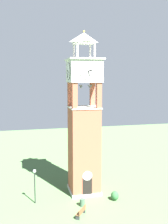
{
  "coord_description": "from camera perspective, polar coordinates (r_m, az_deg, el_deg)",
  "views": [
    {
      "loc": [
        -6.97,
        -29.23,
        13.56
      ],
      "look_at": [
        0.0,
        0.0,
        9.65
      ],
      "focal_mm": 41.97,
      "sensor_mm": 36.0,
      "label": 1
    }
  ],
  "objects": [
    {
      "name": "ground",
      "position": [
        32.97,
        0.0,
        -16.86
      ],
      "size": [
        80.0,
        80.0,
        0.0
      ],
      "primitive_type": "plane",
      "color": "#476B3D"
    },
    {
      "name": "clock_tower",
      "position": [
        30.61,
        0.0,
        -3.56
      ],
      "size": [
        3.9,
        3.9,
        18.83
      ],
      "color": "#9E4C38",
      "rests_on": "ground"
    },
    {
      "name": "park_bench",
      "position": [
        27.56,
        -0.62,
        -20.91
      ],
      "size": [
        1.3,
        1.55,
        0.95
      ],
      "color": "brown",
      "rests_on": "ground"
    },
    {
      "name": "shrub_near_entry",
      "position": [
        30.85,
        6.72,
        -17.66
      ],
      "size": [
        0.85,
        0.85,
        1.02
      ],
      "primitive_type": "ellipsoid",
      "color": "#28562D",
      "rests_on": "ground"
    },
    {
      "name": "lamp_post",
      "position": [
        29.62,
        -10.7,
        -14.33
      ],
      "size": [
        0.36,
        0.36,
        3.81
      ],
      "color": "black",
      "rests_on": "ground"
    },
    {
      "name": "trash_bin",
      "position": [
        29.46,
        -0.39,
        -19.11
      ],
      "size": [
        0.52,
        0.52,
        0.8
      ],
      "primitive_type": "cylinder",
      "color": "#38513D",
      "rests_on": "ground"
    }
  ]
}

